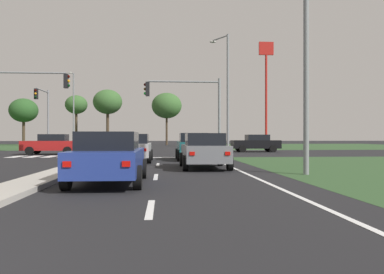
{
  "coord_description": "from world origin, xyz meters",
  "views": [
    {
      "loc": [
        3.74,
        -3.21,
        1.38
      ],
      "look_at": [
        6.58,
        34.82,
        1.36
      ],
      "focal_mm": 36.73,
      "sensor_mm": 36.0,
      "label": 1
    }
  ],
  "objects": [
    {
      "name": "street_lamp_third",
      "position": [
        -8.99,
        53.77,
        5.76
      ],
      "size": [
        0.56,
        1.84,
        10.49
      ],
      "color": "gray",
      "rests_on": "ground"
    },
    {
      "name": "treeline_second",
      "position": [
        -10.94,
        64.73,
        6.78
      ],
      "size": [
        3.72,
        3.72,
        8.44
      ],
      "color": "#423323",
      "rests_on": "ground"
    },
    {
      "name": "car_white_second",
      "position": [
        -2.44,
        44.75,
        0.77
      ],
      "size": [
        2.03,
        4.5,
        1.49
      ],
      "rotation": [
        0.0,
        0.0,
        3.14
      ],
      "color": "silver",
      "rests_on": "ground"
    },
    {
      "name": "crosswalk_bar_sixth",
      "position": [
        -0.65,
        24.8,
        0.01
      ],
      "size": [
        0.7,
        2.8,
        0.01
      ],
      "primitive_type": "cube",
      "color": "silver",
      "rests_on": "ground"
    },
    {
      "name": "traffic_signal_near_right",
      "position": [
        5.65,
        23.4,
        3.75
      ],
      "size": [
        5.24,
        0.32,
        5.38
      ],
      "color": "gray",
      "rests_on": "ground"
    },
    {
      "name": "lane_dash_third",
      "position": [
        3.5,
        16.32,
        0.01
      ],
      "size": [
        0.14,
        2.0,
        0.01
      ],
      "primitive_type": "cube",
      "color": "silver",
      "rests_on": "ground"
    },
    {
      "name": "median_island_far",
      "position": [
        0.0,
        55.0,
        0.07
      ],
      "size": [
        1.2,
        36.0,
        0.14
      ],
      "primitive_type": "cube",
      "color": "gray",
      "rests_on": "ground"
    },
    {
      "name": "crosswalk_bar_fourth",
      "position": [
        -2.95,
        24.8,
        0.01
      ],
      "size": [
        0.7,
        2.8,
        0.01
      ],
      "primitive_type": "cube",
      "color": "silver",
      "rests_on": "ground"
    },
    {
      "name": "lane_dash_second",
      "position": [
        3.5,
        10.32,
        0.01
      ],
      "size": [
        0.14,
        2.0,
        0.01
      ],
      "primitive_type": "cube",
      "color": "silver",
      "rests_on": "ground"
    },
    {
      "name": "treeline_near",
      "position": [
        -18.7,
        61.99,
        5.63
      ],
      "size": [
        4.53,
        4.53,
        7.59
      ],
      "color": "#423323",
      "rests_on": "ground"
    },
    {
      "name": "crosswalk_bar_near",
      "position": [
        -6.4,
        24.8,
        0.01
      ],
      "size": [
        0.7,
        2.8,
        0.01
      ],
      "primitive_type": "cube",
      "color": "silver",
      "rests_on": "ground"
    },
    {
      "name": "crosswalk_bar_fifth",
      "position": [
        -1.8,
        24.8,
        0.01
      ],
      "size": [
        0.7,
        2.8,
        0.01
      ],
      "primitive_type": "cube",
      "color": "silver",
      "rests_on": "ground"
    },
    {
      "name": "lane_dash_near",
      "position": [
        3.5,
        4.32,
        0.01
      ],
      "size": [
        0.14,
        2.0,
        0.01
      ],
      "primitive_type": "cube",
      "color": "silver",
      "rests_on": "ground"
    },
    {
      "name": "car_grey_seventh",
      "position": [
        5.55,
        13.91,
        0.79
      ],
      "size": [
        2.03,
        4.3,
        1.54
      ],
      "color": "slate",
      "rests_on": "ground"
    },
    {
      "name": "street_lamp_second",
      "position": [
        8.88,
        28.25,
        5.38
      ],
      "size": [
        1.38,
        2.03,
        9.66
      ],
      "color": "gray",
      "rests_on": "ground"
    },
    {
      "name": "crosswalk_bar_third",
      "position": [
        -4.1,
        24.8,
        0.01
      ],
      "size": [
        0.7,
        2.8,
        0.01
      ],
      "primitive_type": "cube",
      "color": "silver",
      "rests_on": "ground"
    },
    {
      "name": "fastfood_pole_sign",
      "position": [
        16.48,
        44.41,
        9.43
      ],
      "size": [
        1.8,
        0.4,
        13.09
      ],
      "color": "red",
      "rests_on": "ground"
    },
    {
      "name": "car_red_third",
      "position": [
        -4.92,
        28.27,
        0.81
      ],
      "size": [
        4.45,
        1.96,
        1.59
      ],
      "rotation": [
        0.0,
        0.0,
        1.57
      ],
      "color": "#A31919",
      "rests_on": "ground"
    },
    {
      "name": "car_silver_sixth",
      "position": [
        2.16,
        18.6,
        0.79
      ],
      "size": [
        1.97,
        4.49,
        1.54
      ],
      "color": "#B7B7BC",
      "rests_on": "ground"
    },
    {
      "name": "stop_bar_near",
      "position": [
        3.8,
        23.0,
        0.01
      ],
      "size": [
        6.4,
        0.5,
        0.01
      ],
      "primitive_type": "cube",
      "color": "silver",
      "rests_on": "ground"
    },
    {
      "name": "street_lamp_near",
      "position": [
        8.85,
        10.95,
        5.75
      ],
      "size": [
        1.79,
        2.05,
        10.33
      ],
      "color": "gray",
      "rests_on": "ground"
    },
    {
      "name": "car_teal_near",
      "position": [
        5.52,
        20.14,
        0.82
      ],
      "size": [
        1.96,
        4.28,
        1.6
      ],
      "color": "#19565B",
      "rests_on": "ground"
    },
    {
      "name": "grass_verge_far_right",
      "position": [
        25.5,
        54.5,
        0.0
      ],
      "size": [
        35.0,
        35.0,
        0.01
      ],
      "primitive_type": "cube",
      "color": "#2D4C28",
      "rests_on": "ground"
    },
    {
      "name": "median_island_near",
      "position": [
        0.0,
        11.0,
        0.07
      ],
      "size": [
        1.2,
        22.0,
        0.14
      ],
      "primitive_type": "cube",
      "color": "#ADA89E",
      "rests_on": "ground"
    },
    {
      "name": "treeline_third",
      "position": [
        -5.39,
        62.7,
        7.13
      ],
      "size": [
        4.78,
        4.78,
        9.23
      ],
      "color": "#423323",
      "rests_on": "ground"
    },
    {
      "name": "treeline_fourth",
      "position": [
        4.39,
        62.69,
        6.6
      ],
      "size": [
        5.03,
        5.03,
        8.76
      ],
      "color": "#423323",
      "rests_on": "ground"
    },
    {
      "name": "edge_line_right",
      "position": [
        6.85,
        12.0,
        0.01
      ],
      "size": [
        0.14,
        24.0,
        0.01
      ],
      "primitive_type": "cube",
      "color": "silver",
      "rests_on": "ground"
    },
    {
      "name": "pedestrian_at_median",
      "position": [
        0.02,
        43.0,
        1.22
      ],
      "size": [
        0.34,
        0.34,
        1.78
      ],
      "rotation": [
        0.0,
        0.0,
        2.96
      ],
      "color": "#232833",
      "rests_on": "median_island_far"
    },
    {
      "name": "traffic_signal_far_left",
      "position": [
        -7.6,
        35.22,
        4.08
      ],
      "size": [
        0.32,
        4.05,
        6.01
      ],
      "color": "gray",
      "rests_on": "ground"
    },
    {
      "name": "car_blue_fifth",
      "position": [
        2.17,
        8.47,
        0.78
      ],
      "size": [
        2.05,
        4.43,
        1.52
      ],
      "color": "navy",
      "rests_on": "ground"
    },
    {
      "name": "car_black_fourth",
      "position": [
        12.26,
        32.23,
        0.81
      ],
      "size": [
        4.38,
        2.05,
        1.58
      ],
      "rotation": [
        0.0,
        0.0,
        1.57
      ],
      "color": "black",
      "rests_on": "ground"
    },
    {
      "name": "ground_plane",
      "position": [
        0.0,
        30.0,
        0.0
      ],
      "size": [
        200.0,
        200.0,
        0.0
      ],
      "primitive_type": "plane",
      "color": "black"
    },
    {
      "name": "traffic_signal_near_left",
      "position": [
        -5.72,
        23.4,
        4.07
      ],
      "size": [
        5.27,
        0.32,
        5.87
      ],
      "color": "gray",
      "rests_on": "ground"
    },
    {
      "name": "crosswalk_bar_second",
      "position": [
        -5.25,
        24.8,
        0.01
      ],
      "size": [
        0.7,
        2.8,
        0.01
      ],
      "primitive_type": "cube",
      "color": "silver",
      "rests_on": "ground"
    }
  ]
}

